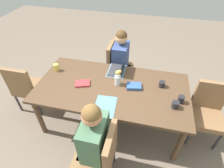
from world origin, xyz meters
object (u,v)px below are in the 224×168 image
at_px(laptop_near_left_mid, 118,69).
at_px(chair_head_right_left_far, 26,86).
at_px(book_red_cover, 83,83).
at_px(dining_table, 112,90).
at_px(person_near_left_mid, 120,65).
at_px(chair_near_left_mid, 117,64).
at_px(coffee_mug_near_right, 162,84).
at_px(book_blue_cover, 134,86).
at_px(person_far_left_near, 95,146).
at_px(coffee_mug_near_left, 175,105).
at_px(chair_far_left_near, 100,154).
at_px(coffee_mug_centre_right, 181,99).
at_px(coffee_mug_centre_left, 56,67).
at_px(chair_head_left_right_near, 207,110).
at_px(flower_vase, 118,78).

bearing_deg(laptop_near_left_mid, chair_head_right_left_far, 16.27).
distance_m(chair_head_right_left_far, book_red_cover, 1.01).
height_order(dining_table, person_near_left_mid, person_near_left_mid).
distance_m(chair_near_left_mid, coffee_mug_near_right, 1.10).
bearing_deg(laptop_near_left_mid, book_blue_cover, 132.14).
xyz_separation_m(person_far_left_near, person_near_left_mid, (0.03, -1.63, 0.00)).
xyz_separation_m(person_far_left_near, coffee_mug_near_left, (-0.84, -0.61, 0.25)).
bearing_deg(book_red_cover, chair_far_left_near, 101.66).
relative_size(chair_far_left_near, coffee_mug_centre_right, 9.15).
bearing_deg(coffee_mug_centre_left, coffee_mug_centre_right, 171.68).
height_order(coffee_mug_centre_left, coffee_mug_centre_right, coffee_mug_centre_left).
xyz_separation_m(chair_head_left_right_near, flower_vase, (1.27, 0.02, 0.35)).
xyz_separation_m(dining_table, laptop_near_left_mid, (-0.01, -0.37, 0.11)).
bearing_deg(chair_head_left_right_near, chair_near_left_mid, -28.72).
relative_size(chair_far_left_near, coffee_mug_centre_left, 8.22).
xyz_separation_m(person_far_left_near, coffee_mug_near_right, (-0.68, -0.97, 0.25)).
bearing_deg(coffee_mug_centre_left, chair_near_left_mid, -138.85).
bearing_deg(dining_table, coffee_mug_near_right, -166.15).
bearing_deg(chair_far_left_near, chair_head_left_right_near, -142.96).
xyz_separation_m(flower_vase, book_blue_cover, (-0.23, 0.02, -0.09)).
height_order(chair_head_right_left_far, coffee_mug_centre_left, chair_head_right_left_far).
bearing_deg(chair_far_left_near, chair_head_right_left_far, -29.44).
distance_m(chair_near_left_mid, chair_head_left_right_near, 1.65).
relative_size(coffee_mug_near_right, book_red_cover, 0.42).
bearing_deg(coffee_mug_centre_left, chair_far_left_near, 133.46).
distance_m(person_far_left_near, coffee_mug_centre_right, 1.19).
distance_m(coffee_mug_centre_right, book_red_cover, 1.32).
bearing_deg(coffee_mug_near_left, dining_table, -13.07).
bearing_deg(chair_head_right_left_far, chair_far_left_near, 150.56).
distance_m(chair_far_left_near, coffee_mug_centre_left, 1.47).
distance_m(flower_vase, coffee_mug_near_right, 0.61).
bearing_deg(chair_far_left_near, person_far_left_near, -38.76).
height_order(chair_near_left_mid, flower_vase, flower_vase).
xyz_separation_m(chair_head_right_left_far, coffee_mug_centre_left, (-0.47, -0.22, 0.29)).
distance_m(flower_vase, coffee_mug_near_left, 0.82).
relative_size(person_far_left_near, coffee_mug_near_right, 14.29).
bearing_deg(person_near_left_mid, chair_head_left_right_near, 151.89).
height_order(person_near_left_mid, coffee_mug_near_left, person_near_left_mid).
distance_m(chair_far_left_near, chair_near_left_mid, 1.76).
relative_size(person_near_left_mid, coffee_mug_near_left, 13.14).
xyz_separation_m(person_near_left_mid, book_blue_cover, (-0.34, 0.77, 0.23)).
bearing_deg(coffee_mug_centre_right, flower_vase, -10.91).
relative_size(coffee_mug_centre_right, book_red_cover, 0.49).
bearing_deg(chair_far_left_near, coffee_mug_near_right, -120.22).
bearing_deg(coffee_mug_centre_left, chair_head_right_left_far, 24.69).
bearing_deg(coffee_mug_centre_left, person_far_left_near, 132.90).
distance_m(dining_table, coffee_mug_near_right, 0.70).
xyz_separation_m(person_near_left_mid, chair_head_right_left_far, (1.36, 0.87, -0.03)).
relative_size(person_far_left_near, coffee_mug_centre_right, 12.15).
xyz_separation_m(person_near_left_mid, laptop_near_left_mid, (-0.05, 0.45, 0.25)).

